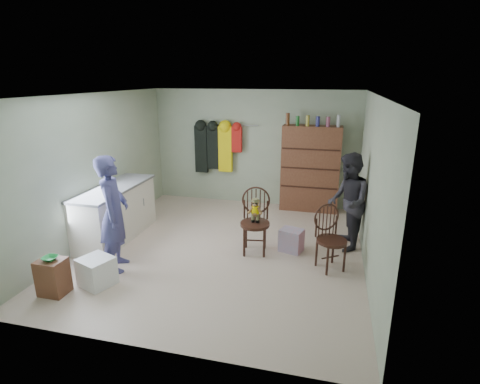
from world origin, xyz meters
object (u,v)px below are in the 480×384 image
(counter, at_px, (116,212))
(dresser, at_px, (310,169))
(chair_front, at_px, (255,216))
(chair_far, at_px, (330,235))

(counter, bearing_deg, dresser, 35.69)
(chair_front, height_order, chair_far, chair_front)
(chair_far, xyz_separation_m, dresser, (-0.47, 2.52, 0.39))
(chair_far, relative_size, dresser, 0.48)
(chair_far, distance_m, dresser, 2.60)
(counter, bearing_deg, chair_front, 1.21)
(chair_front, xyz_separation_m, dresser, (0.71, 2.25, 0.30))
(chair_front, bearing_deg, counter, 173.36)
(counter, distance_m, chair_front, 2.49)
(chair_front, distance_m, dresser, 2.38)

